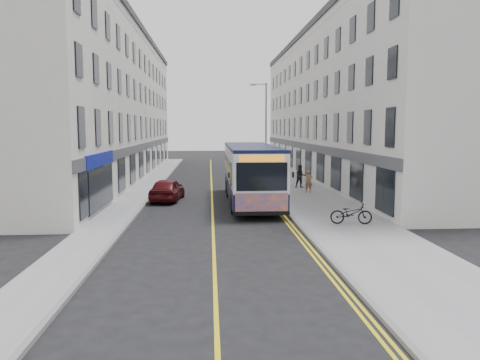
{
  "coord_description": "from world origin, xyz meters",
  "views": [
    {
      "loc": [
        -0.13,
        -22.28,
        4.61
      ],
      "look_at": [
        1.59,
        4.24,
        1.6
      ],
      "focal_mm": 35.0,
      "sensor_mm": 36.0,
      "label": 1
    }
  ],
  "objects": [
    {
      "name": "bicycle",
      "position": [
        6.42,
        -1.26,
        0.63
      ],
      "size": [
        2.0,
        0.92,
        1.01
      ],
      "primitive_type": "imported",
      "rotation": [
        0.0,
        0.0,
        1.44
      ],
      "color": "black",
      "rests_on": "pavement_east"
    },
    {
      "name": "pedestrian_far",
      "position": [
        6.61,
        11.93,
        0.98
      ],
      "size": [
        0.87,
        0.7,
        1.72
      ],
      "primitive_type": "imported",
      "rotation": [
        0.0,
        0.0,
        0.05
      ],
      "color": "black",
      "rests_on": "pavement_east"
    },
    {
      "name": "ground",
      "position": [
        0.0,
        0.0,
        0.0
      ],
      "size": [
        140.0,
        140.0,
        0.0
      ],
      "primitive_type": "plane",
      "color": "black",
      "rests_on": "ground"
    },
    {
      "name": "kerb_east",
      "position": [
        4.0,
        12.0,
        0.07
      ],
      "size": [
        0.18,
        64.0,
        0.13
      ],
      "primitive_type": "cube",
      "color": "slate",
      "rests_on": "ground"
    },
    {
      "name": "road_dbl_yellow_inner",
      "position": [
        3.55,
        12.0,
        0.0
      ],
      "size": [
        0.1,
        64.0,
        0.01
      ],
      "primitive_type": "cube",
      "color": "yellow",
      "rests_on": "ground"
    },
    {
      "name": "terrace_east",
      "position": [
        11.5,
        21.0,
        6.5
      ],
      "size": [
        6.0,
        46.0,
        13.0
      ],
      "primitive_type": "cube",
      "color": "silver",
      "rests_on": "ground"
    },
    {
      "name": "car_maroon",
      "position": [
        -2.81,
        7.07,
        0.72
      ],
      "size": [
        2.17,
        4.38,
        1.44
      ],
      "primitive_type": "imported",
      "rotation": [
        0.0,
        0.0,
        3.02
      ],
      "color": "#480C0F",
      "rests_on": "ground"
    },
    {
      "name": "terrace_west",
      "position": [
        -9.0,
        21.0,
        6.5
      ],
      "size": [
        6.0,
        46.0,
        13.0
      ],
      "primitive_type": "cube",
      "color": "silver",
      "rests_on": "ground"
    },
    {
      "name": "car_white",
      "position": [
        3.2,
        22.1,
        0.72
      ],
      "size": [
        1.85,
        4.47,
        1.44
      ],
      "primitive_type": "imported",
      "rotation": [
        0.0,
        0.0,
        0.08
      ],
      "color": "white",
      "rests_on": "ground"
    },
    {
      "name": "city_bus",
      "position": [
        2.36,
        5.94,
        1.92
      ],
      "size": [
        2.82,
        12.09,
        3.51
      ],
      "color": "black",
      "rests_on": "ground"
    },
    {
      "name": "road_dbl_yellow_outer",
      "position": [
        3.75,
        12.0,
        0.0
      ],
      "size": [
        0.1,
        64.0,
        0.01
      ],
      "primitive_type": "cube",
      "color": "yellow",
      "rests_on": "ground"
    },
    {
      "name": "pavement_east",
      "position": [
        6.25,
        12.0,
        0.06
      ],
      "size": [
        4.5,
        64.0,
        0.12
      ],
      "primitive_type": "cube",
      "color": "gray",
      "rests_on": "ground"
    },
    {
      "name": "kerb_west",
      "position": [
        -4.0,
        12.0,
        0.07
      ],
      "size": [
        0.18,
        64.0,
        0.13
      ],
      "primitive_type": "cube",
      "color": "slate",
      "rests_on": "ground"
    },
    {
      "name": "pavement_west",
      "position": [
        -5.0,
        12.0,
        0.06
      ],
      "size": [
        2.0,
        64.0,
        0.12
      ],
      "primitive_type": "cube",
      "color": "gray",
      "rests_on": "ground"
    },
    {
      "name": "pedestrian_near",
      "position": [
        6.67,
        9.29,
        0.9
      ],
      "size": [
        0.61,
        0.45,
        1.55
      ],
      "primitive_type": "imported",
      "rotation": [
        0.0,
        0.0,
        0.14
      ],
      "color": "#946543",
      "rests_on": "pavement_east"
    },
    {
      "name": "streetlamp",
      "position": [
        4.17,
        14.0,
        4.38
      ],
      "size": [
        1.32,
        0.18,
        8.0
      ],
      "color": "gray",
      "rests_on": "ground"
    },
    {
      "name": "road_centre_line",
      "position": [
        0.0,
        12.0,
        0.0
      ],
      "size": [
        0.12,
        64.0,
        0.01
      ],
      "primitive_type": "cube",
      "color": "yellow",
      "rests_on": "ground"
    }
  ]
}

